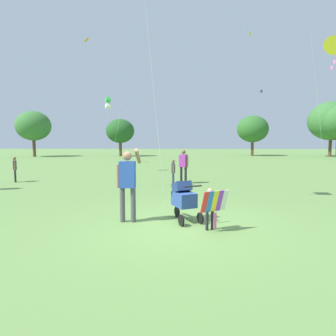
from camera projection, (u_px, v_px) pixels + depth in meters
The scene contains 11 objects.
ground_plane at pixel (175, 225), 7.12m from camera, with size 120.00×120.00×0.00m, color #668E47.
treeline_distant at pixel (252, 124), 35.74m from camera, with size 41.01×6.60×6.68m.
child_with_butterfly_kite at pixel (211, 205), 6.66m from camera, with size 0.66×0.50×0.96m.
person_adult_flyer at pixel (128, 180), 7.32m from camera, with size 0.59×0.54×1.86m.
stroller at pixel (184, 197), 7.46m from camera, with size 0.80×1.11×1.03m.
kite_orange_delta at pixel (108, 103), 18.23m from camera, with size 1.84×3.97×4.70m.
kite_green_novelty at pixel (334, 46), 11.89m from camera, with size 2.30×2.52×6.22m.
distant_kites_cluster at pixel (136, 18), 27.98m from camera, with size 34.28×15.23×9.83m.
person_red_shirt at pixel (15, 167), 14.30m from camera, with size 0.28×0.35×1.23m.
person_couple_left at pixel (183, 164), 13.83m from camera, with size 0.44×0.37×1.59m.
person_kid_running at pixel (173, 170), 13.21m from camera, with size 0.18×0.38×1.18m.
Camera 1 is at (0.01, -6.96, 2.06)m, focal length 31.46 mm.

